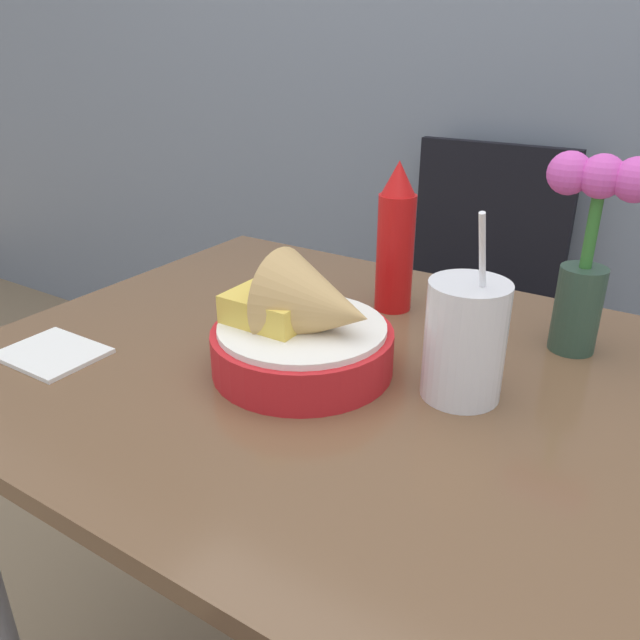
% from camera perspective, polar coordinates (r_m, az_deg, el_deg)
% --- Properties ---
extents(dining_table, '(0.92, 0.76, 0.74)m').
position_cam_1_polar(dining_table, '(0.89, 0.87, -10.68)').
color(dining_table, brown).
rests_on(dining_table, ground_plane).
extents(chair_far_window, '(0.40, 0.40, 0.90)m').
position_cam_1_polar(chair_far_window, '(1.66, 13.70, 2.19)').
color(chair_far_window, black).
rests_on(chair_far_window, ground_plane).
extents(food_basket, '(0.23, 0.23, 0.16)m').
position_cam_1_polar(food_basket, '(0.77, -1.21, -1.03)').
color(food_basket, red).
rests_on(food_basket, dining_table).
extents(ketchup_bottle, '(0.06, 0.06, 0.23)m').
position_cam_1_polar(ketchup_bottle, '(0.95, 6.93, 7.26)').
color(ketchup_bottle, red).
rests_on(ketchup_bottle, dining_table).
extents(drink_cup, '(0.09, 0.09, 0.23)m').
position_cam_1_polar(drink_cup, '(0.73, 13.07, -2.17)').
color(drink_cup, silver).
rests_on(drink_cup, dining_table).
extents(flower_vase, '(0.13, 0.06, 0.26)m').
position_cam_1_polar(flower_vase, '(0.86, 23.44, 6.59)').
color(flower_vase, '#2D4738').
rests_on(flower_vase, dining_table).
extents(napkin, '(0.13, 0.10, 0.01)m').
position_cam_1_polar(napkin, '(0.91, -23.27, -2.82)').
color(napkin, white).
rests_on(napkin, dining_table).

